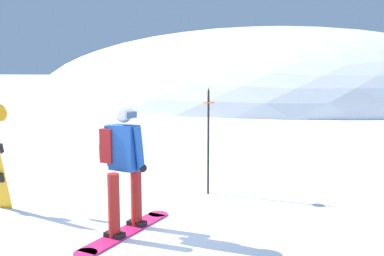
% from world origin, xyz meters
% --- Properties ---
extents(ground_plane, '(300.00, 300.00, 0.00)m').
position_xyz_m(ground_plane, '(0.00, 0.00, 0.00)').
color(ground_plane, white).
extents(ridge_peak_main, '(34.77, 31.29, 10.40)m').
position_xyz_m(ridge_peak_main, '(-1.09, 29.11, 0.00)').
color(ridge_peak_main, white).
rests_on(ridge_peak_main, ground).
extents(snowboarder_main, '(0.67, 1.80, 1.71)m').
position_xyz_m(snowboarder_main, '(-0.21, -0.17, 0.92)').
color(snowboarder_main, '#D11E5B').
rests_on(snowboarder_main, ground).
extents(piste_marker_near, '(0.20, 0.20, 1.84)m').
position_xyz_m(piste_marker_near, '(0.47, 1.86, 1.05)').
color(piste_marker_near, black).
rests_on(piste_marker_near, ground).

